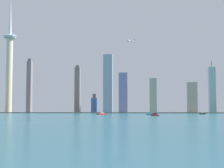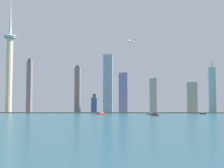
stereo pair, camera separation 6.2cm
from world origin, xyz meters
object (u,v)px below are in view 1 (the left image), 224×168
at_px(skyscraper_8, 78,90).
at_px(boat_3, 152,114).
at_px(skyscraper_1, 108,84).
at_px(channel_buoy_1, 173,113).
at_px(skyscraper_7, 212,90).
at_px(skyscraper_6, 29,87).
at_px(boat_4, 155,115).
at_px(skyscraper_5, 153,96).
at_px(channel_buoy_0, 5,113).
at_px(airplane, 131,41).
at_px(skyscraper_2, 192,98).
at_px(skyscraper_3, 123,93).
at_px(observation_tower, 9,62).
at_px(boat_1, 102,114).
at_px(skyscraper_4, 95,105).
at_px(boat_2, 203,114).

height_order(skyscraper_8, boat_3, skyscraper_8).
height_order(skyscraper_1, boat_3, skyscraper_1).
relative_size(skyscraper_1, channel_buoy_1, 54.63).
height_order(skyscraper_1, skyscraper_7, skyscraper_1).
distance_m(skyscraper_6, boat_4, 544.10).
relative_size(skyscraper_5, channel_buoy_0, 31.97).
bearing_deg(channel_buoy_1, airplane, 130.67).
bearing_deg(skyscraper_7, skyscraper_2, -131.21).
xyz_separation_m(skyscraper_8, boat_3, (209.50, -400.36, -64.47)).
xyz_separation_m(skyscraper_3, boat_3, (71.66, -317.43, -50.05)).
bearing_deg(skyscraper_3, boat_3, -77.28).
distance_m(observation_tower, skyscraper_6, 93.30).
bearing_deg(channel_buoy_0, skyscraper_3, 49.00).
bearing_deg(skyscraper_1, channel_buoy_0, -117.14).
distance_m(skyscraper_8, airplane, 263.13).
xyz_separation_m(skyscraper_3, boat_4, (76.03, -425.31, -50.27)).
relative_size(skyscraper_1, skyscraper_6, 1.12).
bearing_deg(skyscraper_7, channel_buoy_1, -114.83).
bearing_deg(boat_1, skyscraper_4, -120.90).
distance_m(boat_3, airplane, 279.07).
distance_m(skyscraper_3, boat_1, 314.63).
relative_size(observation_tower, boat_4, 17.31).
bearing_deg(boat_3, skyscraper_4, -78.68).
height_order(skyscraper_2, channel_buoy_1, skyscraper_2).
relative_size(boat_3, boat_4, 0.89).
xyz_separation_m(observation_tower, skyscraper_3, (312.67, -14.55, -87.69)).
height_order(skyscraper_5, boat_4, skyscraper_5).
relative_size(skyscraper_1, airplane, 7.41).
height_order(skyscraper_8, airplane, airplane).
xyz_separation_m(skyscraper_6, boat_1, (240.84, -314.57, -68.82)).
bearing_deg(observation_tower, boat_4, -48.53).
distance_m(observation_tower, skyscraper_8, 201.52).
height_order(observation_tower, skyscraper_1, observation_tower).
bearing_deg(boat_4, channel_buoy_0, 46.88).
distance_m(skyscraper_2, skyscraper_4, 283.37).
height_order(skyscraper_1, airplane, airplane).
relative_size(skyscraper_8, boat_3, 8.12).
bearing_deg(channel_buoy_1, skyscraper_5, 98.40).
xyz_separation_m(boat_1, boat_4, (86.10, -114.89, 0.02)).
relative_size(skyscraper_5, boat_1, 5.81).
height_order(boat_3, airplane, airplane).
bearing_deg(skyscraper_4, channel_buoy_1, -55.21).
height_order(skyscraper_3, channel_buoy_0, skyscraper_3).
height_order(skyscraper_3, boat_1, skyscraper_3).
xyz_separation_m(observation_tower, skyscraper_6, (61.76, -10.41, -69.16)).
height_order(boat_3, boat_4, boat_4).
distance_m(skyscraper_2, boat_4, 425.45).
bearing_deg(skyscraper_2, skyscraper_5, 143.85).
bearing_deg(boat_4, channel_buoy_1, -19.44).
bearing_deg(boat_2, skyscraper_2, 92.45).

